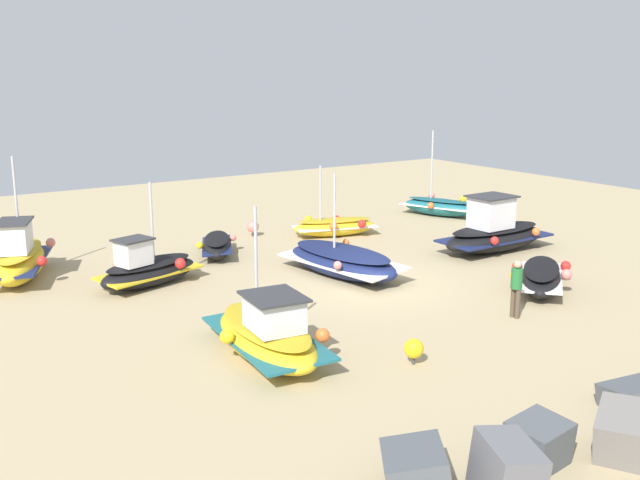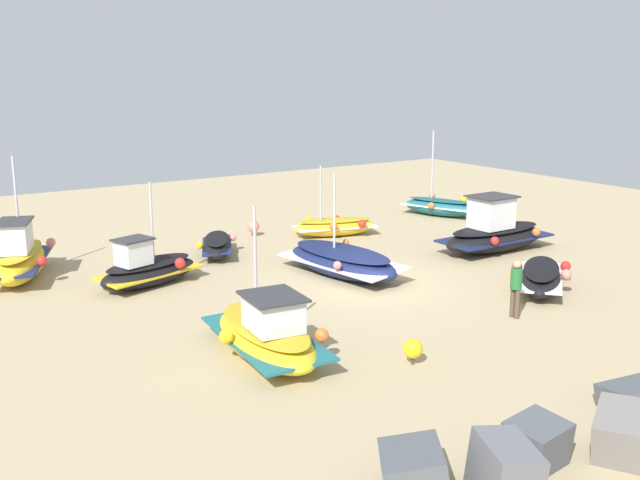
% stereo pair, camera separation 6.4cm
% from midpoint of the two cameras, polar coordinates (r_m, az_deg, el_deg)
% --- Properties ---
extents(ground_plane, '(48.47, 48.47, 0.00)m').
position_cam_midpoint_polar(ground_plane, '(24.22, 3.60, -3.40)').
color(ground_plane, tan).
extents(fishing_boat_0, '(3.80, 2.30, 3.34)m').
position_cam_midpoint_polar(fishing_boat_0, '(24.57, -12.99, -2.18)').
color(fishing_boat_0, black).
rests_on(fishing_boat_0, ground_plane).
extents(fishing_boat_1, '(2.44, 4.64, 3.61)m').
position_cam_midpoint_polar(fishing_boat_1, '(18.30, -4.11, -7.08)').
color(fishing_boat_1, gold).
rests_on(fishing_boat_1, ground_plane).
extents(fishing_boat_2, '(3.64, 3.30, 0.86)m').
position_cam_midpoint_polar(fishing_boat_2, '(24.48, 16.29, -2.69)').
color(fishing_boat_2, black).
rests_on(fishing_boat_2, ground_plane).
extents(fishing_boat_3, '(2.98, 4.51, 4.05)m').
position_cam_midpoint_polar(fishing_boat_3, '(26.54, -21.83, -1.30)').
color(fishing_boat_3, gold).
rests_on(fishing_boat_3, ground_plane).
extents(fishing_boat_4, '(2.65, 3.81, 3.98)m').
position_cam_midpoint_polar(fishing_boat_4, '(35.66, 8.93, 2.55)').
color(fishing_boat_4, '#1E6670').
rests_on(fishing_boat_4, ground_plane).
extents(fishing_boat_5, '(4.85, 2.31, 2.16)m').
position_cam_midpoint_polar(fishing_boat_5, '(29.12, 12.98, 0.51)').
color(fishing_boat_5, black).
rests_on(fishing_boat_5, ground_plane).
extents(fishing_boat_6, '(3.68, 2.24, 2.93)m').
position_cam_midpoint_polar(fishing_boat_6, '(30.99, 1.07, 1.05)').
color(fishing_boat_6, gold).
rests_on(fishing_boat_6, ground_plane).
extents(fishing_boat_7, '(2.29, 3.24, 0.77)m').
position_cam_midpoint_polar(fishing_boat_7, '(28.04, -7.87, -0.40)').
color(fishing_boat_7, black).
rests_on(fishing_boat_7, ground_plane).
extents(fishing_boat_8, '(2.45, 5.01, 3.46)m').
position_cam_midpoint_polar(fishing_boat_8, '(25.17, 1.59, -1.60)').
color(fishing_boat_8, navy).
rests_on(fishing_boat_8, ground_plane).
extents(person_walking, '(0.32, 0.32, 1.64)m').
position_cam_midpoint_polar(person_walking, '(21.51, 14.55, -3.31)').
color(person_walking, brown).
rests_on(person_walking, ground_plane).
extents(mooring_buoy_0, '(0.51, 0.51, 0.66)m').
position_cam_midpoint_polar(mooring_buoy_0, '(31.01, -5.17, 1.02)').
color(mooring_buoy_0, '#3F3F42').
rests_on(mooring_buoy_0, ground_plane).
extents(mooring_buoy_1, '(0.47, 0.47, 0.63)m').
position_cam_midpoint_polar(mooring_buoy_1, '(17.95, 7.00, -8.15)').
color(mooring_buoy_1, '#3F3F42').
rests_on(mooring_buoy_1, ground_plane).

